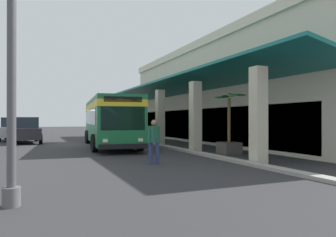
# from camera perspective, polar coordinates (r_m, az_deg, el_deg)

# --- Properties ---
(ground) EXTENTS (120.00, 120.00, 0.00)m
(ground) POSITION_cam_1_polar(r_m,az_deg,el_deg) (26.37, 1.29, -4.10)
(ground) COLOR #2D2D30
(curb_strip) EXTENTS (32.76, 0.50, 0.12)m
(curb_strip) POSITION_cam_1_polar(r_m,az_deg,el_deg) (22.76, -2.88, -4.57)
(curb_strip) COLOR #9E998E
(curb_strip) RESTS_ON ground
(plaza_building) EXTENTS (27.60, 15.68, 7.78)m
(plaza_building) POSITION_cam_1_polar(r_m,az_deg,el_deg) (27.62, 16.28, 4.17)
(plaza_building) COLOR beige
(plaza_building) RESTS_ON ground
(transit_bus) EXTENTS (11.40, 3.63, 3.34)m
(transit_bus) POSITION_cam_1_polar(r_m,az_deg,el_deg) (21.52, -10.52, -0.04)
(transit_bus) COLOR #196638
(transit_bus) RESTS_ON ground
(parked_suv_silver) EXTENTS (4.95, 2.49, 1.97)m
(parked_suv_silver) POSITION_cam_1_polar(r_m,az_deg,el_deg) (30.32, -25.90, -1.65)
(parked_suv_silver) COLOR #B2B5BA
(parked_suv_silver) RESTS_ON ground
(parked_suv_charcoal) EXTENTS (4.94, 2.47, 1.97)m
(parked_suv_charcoal) POSITION_cam_1_polar(r_m,az_deg,el_deg) (26.45, -24.52, -1.86)
(parked_suv_charcoal) COLOR #232328
(parked_suv_charcoal) RESTS_ON ground
(pedestrian) EXTENTS (0.49, 0.63, 1.78)m
(pedestrian) POSITION_cam_1_polar(r_m,az_deg,el_deg) (12.70, -2.55, -3.73)
(pedestrian) COLOR navy
(pedestrian) RESTS_ON ground
(potted_palm) EXTENTS (1.91, 1.80, 3.25)m
(potted_palm) POSITION_cam_1_polar(r_m,az_deg,el_deg) (16.76, 11.01, -3.90)
(potted_palm) COLOR #4C4742
(potted_palm) RESTS_ON ground
(lot_light_pole) EXTENTS (0.60, 0.60, 6.98)m
(lot_light_pole) POSITION_cam_1_polar(r_m,az_deg,el_deg) (7.49, -26.46, 15.01)
(lot_light_pole) COLOR #59595B
(lot_light_pole) RESTS_ON ground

